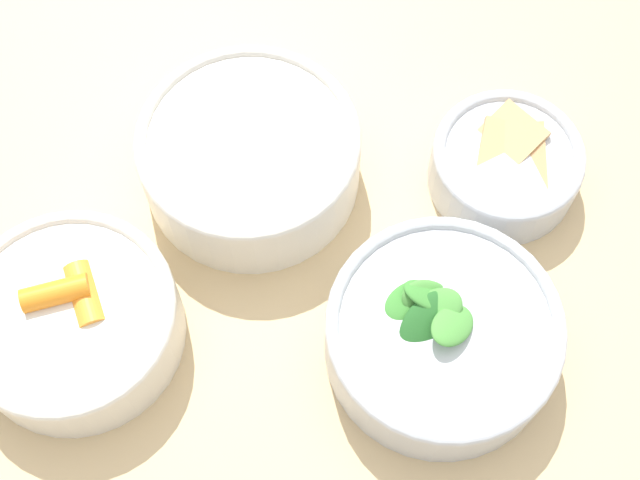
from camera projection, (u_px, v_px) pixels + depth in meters
The scene contains 6 objects.
ground_plane at pixel (348, 421), 1.39m from camera, with size 10.00×10.00×0.00m, color #4C4238.
dining_table at pixel (369, 247), 0.80m from camera, with size 1.29×1.01×0.75m.
bowl_carrots at pixel (72, 320), 0.64m from camera, with size 0.16×0.16×0.06m.
bowl_greens at pixel (441, 334), 0.63m from camera, with size 0.17×0.17×0.07m.
bowl_beans_hotdog at pixel (251, 158), 0.70m from camera, with size 0.17×0.17×0.06m.
bowl_cookies at pixel (506, 164), 0.70m from camera, with size 0.12×0.12×0.05m.
Camera 1 is at (-0.33, -0.06, 1.38)m, focal length 50.00 mm.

